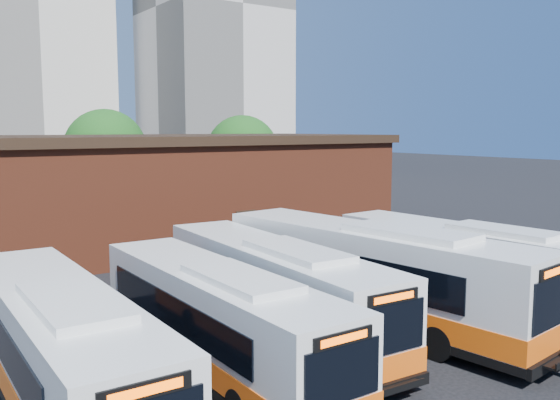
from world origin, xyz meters
TOP-DOWN VIEW (x-y plane):
  - ground at (0.00, 0.00)m, footprint 220.00×220.00m
  - bus_farwest at (-10.07, 0.94)m, footprint 2.53×11.68m
  - bus_west at (-5.86, 0.94)m, footprint 2.40×11.30m
  - bus_midwest at (-2.94, 2.41)m, footprint 2.99×11.89m
  - bus_mideast at (0.66, 1.59)m, footprint 4.27×13.22m
  - bus_east at (5.18, 1.02)m, footprint 3.32×11.93m
  - depot_building at (0.00, 20.00)m, footprint 28.60×12.60m
  - tree_mid at (2.00, 34.00)m, footprint 6.56×6.56m
  - tree_east at (13.00, 31.00)m, footprint 6.24×6.24m
  - tower_right at (30.00, 68.00)m, footprint 18.00×18.00m

SIDE VIEW (x-z plane):
  - ground at x=0.00m, z-range 0.00..0.00m
  - bus_west at x=-5.86m, z-range -0.14..2.93m
  - bus_farwest at x=-10.07m, z-range -0.15..3.03m
  - bus_midwest at x=-2.94m, z-range -0.15..3.06m
  - bus_east at x=5.18m, z-range -0.15..3.06m
  - bus_mideast at x=0.66m, z-range -0.16..3.39m
  - depot_building at x=0.00m, z-range 0.06..6.46m
  - tree_east at x=13.00m, z-range 0.85..8.81m
  - tree_mid at x=2.00m, z-range 0.90..9.26m
  - tower_right at x=30.00m, z-range -0.26..48.94m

